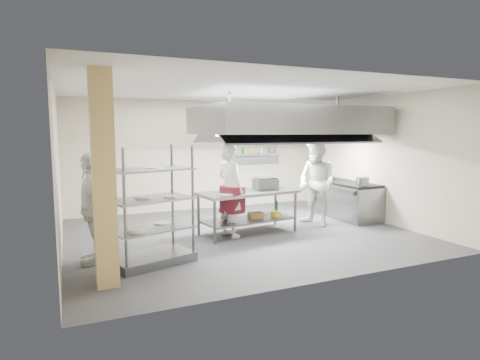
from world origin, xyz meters
name	(u,v)px	position (x,y,z in m)	size (l,w,h in m)	color
floor	(242,233)	(0.00, 0.00, 0.00)	(7.00, 7.00, 0.00)	#28282A
ceiling	(242,90)	(0.00, 0.00, 3.00)	(7.00, 7.00, 0.00)	silver
wall_back	(198,155)	(0.00, 3.00, 1.50)	(7.00, 7.00, 0.00)	#B4A98F
wall_left	(58,170)	(-3.50, 0.00, 1.50)	(6.00, 6.00, 0.00)	#B4A98F
wall_right	(373,159)	(3.50, 0.00, 1.50)	(6.00, 6.00, 0.00)	#B4A98F
column	(104,180)	(-2.90, -1.90, 1.50)	(0.30, 0.30, 3.00)	#DAB76F
exhaust_hood	(287,121)	(1.30, 0.40, 2.40)	(4.00, 2.50, 0.60)	gray
hood_strip_a	(251,135)	(0.40, 0.40, 2.08)	(1.60, 0.12, 0.04)	white
hood_strip_b	(319,135)	(2.20, 0.40, 2.08)	(1.60, 0.12, 0.04)	white
wall_shelf	(259,154)	(1.80, 2.84, 1.50)	(1.50, 0.28, 0.04)	gray
island	(248,212)	(0.13, -0.04, 0.46)	(2.13, 0.89, 0.91)	gray
island_worktop	(248,193)	(0.13, -0.04, 0.88)	(2.13, 0.89, 0.06)	gray
island_undershelf	(248,219)	(0.13, -0.04, 0.30)	(1.96, 0.80, 0.04)	slate
pass_rack	(151,205)	(-2.13, -1.18, 0.97)	(1.29, 0.75, 1.93)	slate
cooking_range	(344,200)	(3.08, 0.50, 0.42)	(0.80, 2.00, 0.84)	slate
range_top	(345,183)	(3.08, 0.50, 0.87)	(0.78, 1.96, 0.06)	black
chef_head	(230,190)	(-0.30, -0.10, 0.97)	(0.70, 0.46, 1.93)	silver
chef_line	(317,183)	(1.89, 0.00, 0.99)	(0.96, 0.75, 1.98)	silver
chef_plating	(92,208)	(-3.00, -0.74, 0.92)	(1.07, 0.45, 1.83)	silver
griddle	(265,184)	(0.59, 0.05, 1.03)	(0.48, 0.37, 0.24)	slate
wicker_basket	(256,215)	(0.30, -0.07, 0.38)	(0.29, 0.20, 0.13)	olive
stockpot	(363,181)	(2.99, -0.26, 1.00)	(0.30, 0.30, 0.21)	gray
plate_stack	(152,227)	(-2.13, -1.18, 0.62)	(0.28, 0.28, 0.05)	white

